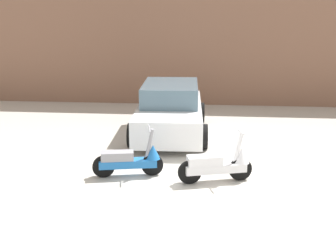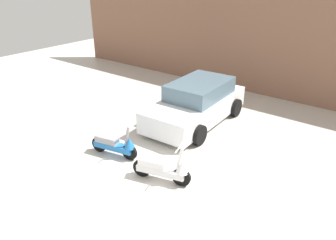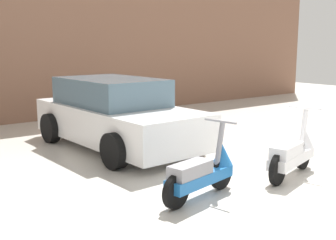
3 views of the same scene
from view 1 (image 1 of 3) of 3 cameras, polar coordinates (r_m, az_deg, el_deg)
The scene contains 5 objects.
ground_plane at distance 7.74m, azimuth 3.71°, elevation -9.54°, with size 28.00×28.00×0.00m, color beige.
wall_back at distance 14.51m, azimuth 4.63°, elevation 9.45°, with size 19.60×0.12×3.78m, color #845B47.
scooter_front_left at distance 8.30m, azimuth -5.03°, elevation -5.34°, with size 1.37×0.57×0.97m.
scooter_front_right at distance 8.05m, azimuth 6.88°, elevation -5.92°, with size 1.41×0.65×1.01m.
car_rear_left at distance 11.09m, azimuth 0.30°, elevation 1.35°, with size 1.99×3.94×1.32m.
Camera 1 is at (0.14, -7.07, 3.15)m, focal length 45.00 mm.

